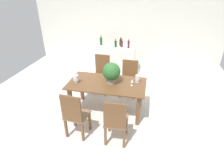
% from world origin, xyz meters
% --- Properties ---
extents(ground_plane, '(7.04, 7.04, 0.00)m').
position_xyz_m(ground_plane, '(0.00, 0.00, 0.00)').
color(ground_plane, silver).
extents(back_wall, '(6.40, 0.10, 2.60)m').
position_xyz_m(back_wall, '(0.00, 2.60, 1.30)').
color(back_wall, silver).
rests_on(back_wall, ground).
extents(dining_table, '(1.73, 0.92, 0.76)m').
position_xyz_m(dining_table, '(0.00, -0.24, 0.64)').
color(dining_table, brown).
rests_on(dining_table, ground).
extents(chair_near_left, '(0.46, 0.45, 1.00)m').
position_xyz_m(chair_near_left, '(-0.40, -1.20, 0.55)').
color(chair_near_left, brown).
rests_on(chair_near_left, ground).
extents(chair_far_left, '(0.47, 0.47, 1.02)m').
position_xyz_m(chair_far_left, '(-0.38, 0.72, 0.56)').
color(chair_far_left, brown).
rests_on(chair_far_left, ground).
extents(chair_near_right, '(0.44, 0.47, 0.98)m').
position_xyz_m(chair_near_right, '(0.39, -1.21, 0.54)').
color(chair_near_right, brown).
rests_on(chair_near_right, ground).
extents(chair_far_right, '(0.46, 0.46, 0.93)m').
position_xyz_m(chair_far_right, '(0.39, 0.71, 0.52)').
color(chair_far_right, brown).
rests_on(chair_far_right, ground).
extents(flower_centerpiece, '(0.39, 0.39, 0.46)m').
position_xyz_m(flower_centerpiece, '(0.10, -0.19, 1.01)').
color(flower_centerpiece, gray).
rests_on(flower_centerpiece, dining_table).
extents(crystal_vase_left, '(0.10, 0.10, 0.16)m').
position_xyz_m(crystal_vase_left, '(0.66, -0.05, 0.85)').
color(crystal_vase_left, silver).
rests_on(crystal_vase_left, dining_table).
extents(crystal_vase_center_near, '(0.11, 0.11, 0.19)m').
position_xyz_m(crystal_vase_center_near, '(-0.67, -0.38, 0.88)').
color(crystal_vase_center_near, silver).
rests_on(crystal_vase_center_near, dining_table).
extents(wine_glass, '(0.06, 0.06, 0.15)m').
position_xyz_m(wine_glass, '(0.56, -0.24, 0.86)').
color(wine_glass, silver).
rests_on(wine_glass, dining_table).
extents(kitchen_counter, '(1.44, 0.56, 0.98)m').
position_xyz_m(kitchen_counter, '(-0.29, 1.84, 0.49)').
color(kitchen_counter, white).
rests_on(kitchen_counter, ground).
extents(wine_bottle_green, '(0.08, 0.08, 0.26)m').
position_xyz_m(wine_bottle_green, '(-0.19, 1.72, 1.08)').
color(wine_bottle_green, '#194C1E').
rests_on(wine_bottle_green, kitchen_counter).
extents(wine_bottle_dark, '(0.08, 0.08, 0.28)m').
position_xyz_m(wine_bottle_dark, '(-0.01, 1.76, 1.08)').
color(wine_bottle_dark, '#511E28').
rests_on(wine_bottle_dark, kitchen_counter).
extents(wine_bottle_tall, '(0.08, 0.08, 0.31)m').
position_xyz_m(wine_bottle_tall, '(-0.69, 1.83, 1.10)').
color(wine_bottle_tall, '#194C1E').
rests_on(wine_bottle_tall, kitchen_counter).
extents(wine_bottle_amber, '(0.07, 0.07, 0.27)m').
position_xyz_m(wine_bottle_amber, '(-0.06, 1.89, 1.08)').
color(wine_bottle_amber, black).
rests_on(wine_bottle_amber, kitchen_counter).
extents(wine_bottle_clear, '(0.06, 0.06, 0.27)m').
position_xyz_m(wine_bottle_clear, '(0.22, 1.70, 1.09)').
color(wine_bottle_clear, '#511E28').
rests_on(wine_bottle_clear, kitchen_counter).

